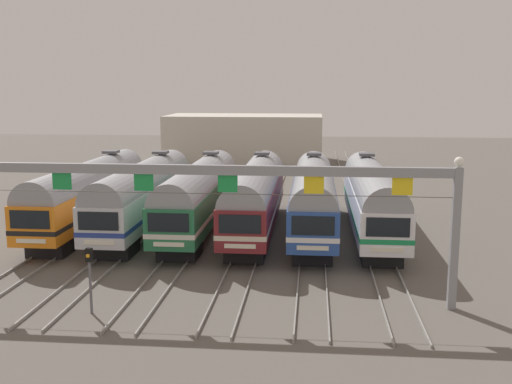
# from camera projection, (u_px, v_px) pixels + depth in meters

# --- Properties ---
(ground_plane) EXTENTS (160.00, 160.00, 0.00)m
(ground_plane) POSITION_uv_depth(u_px,v_px,m) (228.00, 232.00, 42.21)
(ground_plane) COLOR #5B564F
(track_bed) EXTENTS (21.09, 70.00, 0.15)m
(track_bed) POSITION_uv_depth(u_px,v_px,m) (252.00, 190.00, 58.86)
(track_bed) COLOR gray
(track_bed) RESTS_ON ground
(commuter_train_orange) EXTENTS (2.88, 18.06, 5.05)m
(commuter_train_orange) POSITION_uv_depth(u_px,v_px,m) (89.00, 192.00, 42.65)
(commuter_train_orange) COLOR orange
(commuter_train_orange) RESTS_ON ground
(commuter_train_silver) EXTENTS (2.88, 18.06, 5.05)m
(commuter_train_silver) POSITION_uv_depth(u_px,v_px,m) (143.00, 193.00, 42.28)
(commuter_train_silver) COLOR silver
(commuter_train_silver) RESTS_ON ground
(commuter_train_green) EXTENTS (2.88, 18.06, 5.05)m
(commuter_train_green) POSITION_uv_depth(u_px,v_px,m) (199.00, 194.00, 41.92)
(commuter_train_green) COLOR #236B42
(commuter_train_green) RESTS_ON ground
(commuter_train_maroon) EXTENTS (2.88, 18.06, 5.05)m
(commuter_train_maroon) POSITION_uv_depth(u_px,v_px,m) (256.00, 195.00, 41.56)
(commuter_train_maroon) COLOR maroon
(commuter_train_maroon) RESTS_ON ground
(commuter_train_blue) EXTENTS (2.88, 18.06, 5.05)m
(commuter_train_blue) POSITION_uv_depth(u_px,v_px,m) (313.00, 196.00, 41.19)
(commuter_train_blue) COLOR #284C9E
(commuter_train_blue) RESTS_ON ground
(commuter_train_white) EXTENTS (2.88, 18.06, 5.05)m
(commuter_train_white) POSITION_uv_depth(u_px,v_px,m) (372.00, 197.00, 40.83)
(commuter_train_white) COLOR white
(commuter_train_white) RESTS_ON ground
(catenary_gantry) EXTENTS (24.83, 0.44, 6.97)m
(catenary_gantry) POSITION_uv_depth(u_px,v_px,m) (186.00, 189.00, 28.04)
(catenary_gantry) COLOR gray
(catenary_gantry) RESTS_ON ground
(yard_signal_mast) EXTENTS (0.28, 0.35, 3.05)m
(yard_signal_mast) POSITION_uv_depth(u_px,v_px,m) (90.00, 268.00, 26.86)
(yard_signal_mast) COLOR #59595E
(yard_signal_mast) RESTS_ON ground
(maintenance_building) EXTENTS (20.41, 10.00, 6.09)m
(maintenance_building) POSITION_uv_depth(u_px,v_px,m) (245.00, 138.00, 81.50)
(maintenance_building) COLOR beige
(maintenance_building) RESTS_ON ground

